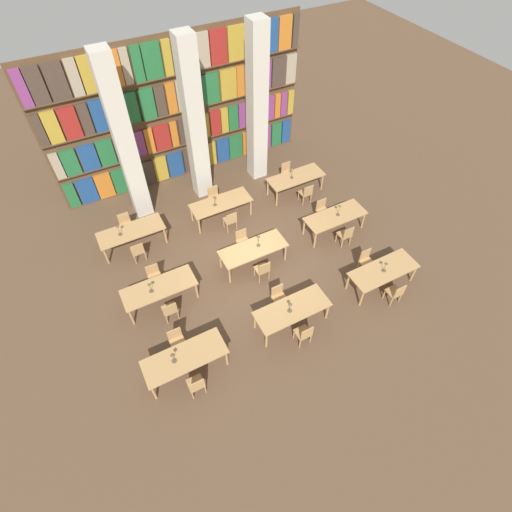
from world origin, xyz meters
TOP-DOWN VIEW (x-y plane):
  - ground_plane at (0.00, 0.00)m, footprint 40.00×40.00m
  - bookshelf_bank at (0.00, 5.81)m, footprint 10.01×0.35m
  - pillar_left at (-2.46, 4.33)m, footprint 0.62×0.62m
  - pillar_center at (0.00, 4.33)m, footprint 0.62×0.62m
  - pillar_right at (2.46, 4.33)m, footprint 0.62×0.62m
  - reading_table_0 at (-3.35, -2.55)m, footprint 2.24×0.88m
  - chair_0 at (-3.34, -3.28)m, footprint 0.42×0.40m
  - chair_1 at (-3.34, -1.83)m, footprint 0.42×0.40m
  - desk_lamp_0 at (-3.63, -2.54)m, footprint 0.14×0.14m
  - reading_table_1 at (-0.04, -2.59)m, footprint 2.24×0.88m
  - chair_2 at (-0.05, -3.31)m, footprint 0.42×0.40m
  - chair_3 at (-0.05, -1.86)m, footprint 0.42×0.40m
  - desk_lamp_1 at (-0.14, -2.62)m, footprint 0.14×0.14m
  - reading_table_2 at (3.26, -2.69)m, footprint 2.24×0.88m
  - chair_4 at (3.21, -3.41)m, footprint 0.42×0.40m
  - chair_5 at (3.21, -1.96)m, footprint 0.42×0.40m
  - desk_lamp_2 at (3.22, -2.72)m, footprint 0.14×0.14m
  - reading_table_3 at (-3.21, -0.04)m, footprint 2.24×0.88m
  - chair_6 at (-3.16, -0.77)m, footprint 0.42×0.40m
  - chair_7 at (-3.16, 0.68)m, footprint 0.42×0.40m
  - desk_lamp_3 at (-3.45, -0.09)m, footprint 0.14×0.14m
  - reading_table_4 at (0.04, 0.02)m, footprint 2.24×0.88m
  - chair_8 at (0.01, -0.70)m, footprint 0.42×0.40m
  - chair_9 at (0.01, 0.75)m, footprint 0.42×0.40m
  - desk_lamp_4 at (0.25, 0.05)m, footprint 0.14×0.14m
  - reading_table_5 at (3.34, 0.04)m, footprint 2.24×0.88m
  - chair_10 at (3.31, -0.68)m, footprint 0.42×0.40m
  - chair_11 at (3.31, 0.76)m, footprint 0.42×0.40m
  - desk_lamp_5 at (3.43, 0.03)m, footprint 0.14×0.14m
  - reading_table_6 at (-3.29, 2.69)m, footprint 2.24×0.88m
  - chair_12 at (-3.32, 1.96)m, footprint 0.42×0.40m
  - chair_13 at (-3.32, 3.41)m, footprint 0.42×0.40m
  - desk_lamp_6 at (-3.65, 2.67)m, footprint 0.14×0.14m
  - reading_table_7 at (0.03, 2.56)m, footprint 2.24×0.88m
  - chair_14 at (0.08, 1.84)m, footprint 0.42×0.40m
  - chair_15 at (0.08, 3.29)m, footprint 0.42×0.40m
  - desk_lamp_7 at (-0.21, 2.53)m, footprint 0.14×0.14m
  - reading_table_8 at (3.25, 2.56)m, footprint 2.24×0.88m
  - chair_16 at (3.29, 1.84)m, footprint 0.42×0.40m
  - chair_17 at (3.29, 3.29)m, footprint 0.42×0.40m
  - desk_lamp_8 at (3.06, 2.58)m, footprint 0.14×0.14m

SIDE VIEW (x-z plane):
  - ground_plane at x=0.00m, z-range 0.00..0.00m
  - chair_0 at x=-3.34m, z-range 0.03..0.90m
  - chair_1 at x=-3.34m, z-range 0.03..0.90m
  - chair_2 at x=-0.05m, z-range 0.03..0.90m
  - chair_3 at x=-0.05m, z-range 0.03..0.90m
  - chair_4 at x=3.21m, z-range 0.03..0.90m
  - chair_5 at x=3.21m, z-range 0.03..0.90m
  - chair_6 at x=-3.16m, z-range 0.03..0.90m
  - chair_7 at x=-3.16m, z-range 0.03..0.90m
  - chair_8 at x=0.01m, z-range 0.03..0.90m
  - chair_9 at x=0.01m, z-range 0.03..0.90m
  - chair_10 at x=3.31m, z-range 0.03..0.90m
  - chair_11 at x=3.31m, z-range 0.03..0.90m
  - chair_12 at x=-3.32m, z-range 0.03..0.90m
  - chair_13 at x=-3.32m, z-range 0.03..0.90m
  - chair_14 at x=0.08m, z-range 0.03..0.90m
  - chair_15 at x=0.08m, z-range 0.03..0.90m
  - chair_16 at x=3.29m, z-range 0.03..0.90m
  - chair_17 at x=3.29m, z-range 0.03..0.90m
  - reading_table_0 at x=-3.35m, z-range 0.31..1.07m
  - reading_table_1 at x=-0.04m, z-range 0.31..1.07m
  - reading_table_2 at x=3.26m, z-range 0.31..1.07m
  - reading_table_3 at x=-3.21m, z-range 0.31..1.07m
  - reading_table_4 at x=0.04m, z-range 0.31..1.07m
  - reading_table_5 at x=3.34m, z-range 0.31..1.07m
  - reading_table_6 at x=-3.29m, z-range 0.31..1.07m
  - reading_table_7 at x=0.03m, z-range 0.31..1.07m
  - reading_table_8 at x=3.25m, z-range 0.31..1.07m
  - desk_lamp_1 at x=-0.14m, z-range 0.83..1.23m
  - desk_lamp_0 at x=-3.63m, z-range 0.83..1.23m
  - desk_lamp_3 at x=-3.45m, z-range 0.83..1.24m
  - desk_lamp_2 at x=3.22m, z-range 0.83..1.24m
  - desk_lamp_7 at x=-0.21m, z-range 0.84..1.28m
  - desk_lamp_6 at x=-3.65m, z-range 0.84..1.28m
  - desk_lamp_8 at x=3.06m, z-range 0.85..1.32m
  - desk_lamp_5 at x=3.43m, z-range 0.85..1.33m
  - desk_lamp_4 at x=0.25m, z-range 0.85..1.33m
  - bookshelf_bank at x=0.00m, z-range -0.05..5.45m
  - pillar_left at x=-2.46m, z-range 0.00..6.00m
  - pillar_center at x=0.00m, z-range 0.00..6.00m
  - pillar_right at x=2.46m, z-range 0.00..6.00m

